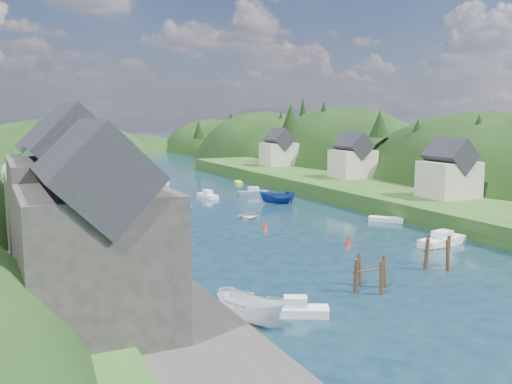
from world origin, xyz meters
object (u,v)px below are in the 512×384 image
piling_cluster_far (437,255)px  channel_buoy_near (348,241)px  channel_buoy_far (265,226)px  piling_cluster_near (370,277)px

piling_cluster_far → channel_buoy_near: bearing=103.0°
channel_buoy_far → piling_cluster_far: bearing=-72.9°
piling_cluster_near → piling_cluster_far: size_ratio=0.99×
piling_cluster_far → channel_buoy_far: piling_cluster_far is taller
piling_cluster_far → channel_buoy_near: 10.99m
channel_buoy_near → piling_cluster_far: bearing=-77.0°
channel_buoy_near → channel_buoy_far: size_ratio=1.00×
channel_buoy_near → channel_buoy_far: same height
piling_cluster_far → channel_buoy_near: size_ratio=3.15×
piling_cluster_far → channel_buoy_far: size_ratio=3.15×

